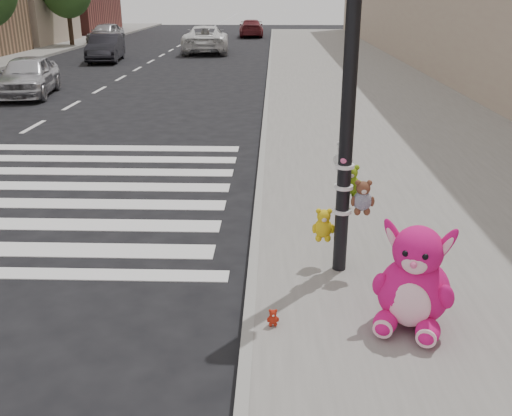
# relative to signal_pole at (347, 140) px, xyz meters

# --- Properties ---
(ground) EXTENTS (120.00, 120.00, 0.00)m
(ground) POSITION_rel_signal_pole_xyz_m (-2.61, -1.82, -1.74)
(ground) COLOR black
(ground) RESTS_ON ground
(sidewalk_near) EXTENTS (7.00, 80.00, 0.14)m
(sidewalk_near) POSITION_rel_signal_pole_xyz_m (2.39, 8.18, -1.67)
(sidewalk_near) COLOR slate
(sidewalk_near) RESTS_ON ground
(curb_edge) EXTENTS (0.12, 80.00, 0.15)m
(curb_edge) POSITION_rel_signal_pole_xyz_m (-1.06, 8.18, -1.67)
(curb_edge) COLOR gray
(curb_edge) RESTS_ON ground
(signal_pole) EXTENTS (0.71, 0.50, 4.00)m
(signal_pole) POSITION_rel_signal_pole_xyz_m (0.00, 0.00, 0.00)
(signal_pole) COLOR black
(signal_pole) RESTS_ON sidewalk_near
(pink_bunny) EXTENTS (0.92, 1.00, 1.12)m
(pink_bunny) POSITION_rel_signal_pole_xyz_m (0.58, -1.25, -1.14)
(pink_bunny) COLOR #D5116F
(pink_bunny) RESTS_ON sidewalk_near
(red_teddy) EXTENTS (0.13, 0.10, 0.19)m
(red_teddy) POSITION_rel_signal_pole_xyz_m (-0.81, -1.32, -1.51)
(red_teddy) COLOR #AE2211
(red_teddy) RESTS_ON sidewalk_near
(car_silver_far) EXTENTS (2.20, 4.13, 1.34)m
(car_silver_far) POSITION_rel_signal_pole_xyz_m (-9.11, 12.94, -1.07)
(car_silver_far) COLOR #B5B5BA
(car_silver_far) RESTS_ON ground
(car_dark_far) EXTENTS (1.89, 4.21, 1.34)m
(car_dark_far) POSITION_rel_signal_pole_xyz_m (-9.35, 23.15, -1.07)
(car_dark_far) COLOR black
(car_dark_far) RESTS_ON ground
(car_white_near) EXTENTS (2.94, 5.64, 1.52)m
(car_white_near) POSITION_rel_signal_pole_xyz_m (-4.82, 27.78, -0.98)
(car_white_near) COLOR white
(car_white_near) RESTS_ON ground
(car_maroon_near) EXTENTS (2.04, 4.59, 1.31)m
(car_maroon_near) POSITION_rel_signal_pole_xyz_m (-2.69, 40.41, -1.09)
(car_maroon_near) COLOR maroon
(car_maroon_near) RESTS_ON ground
(car_silver_deep) EXTENTS (1.95, 4.14, 1.37)m
(car_silver_deep) POSITION_rel_signal_pole_xyz_m (-12.41, 34.08, -1.06)
(car_silver_deep) COLOR #A9A9AE
(car_silver_deep) RESTS_ON ground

